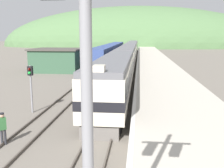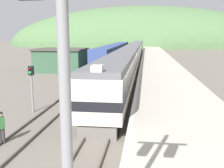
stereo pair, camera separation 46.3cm
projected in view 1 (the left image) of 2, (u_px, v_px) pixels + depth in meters
name	position (u px, v px, depth m)	size (l,w,h in m)	color
track_main	(131.00, 57.00, 72.56)	(1.52, 180.00, 0.16)	#4C443D
track_siding	(115.00, 57.00, 73.01)	(1.52, 180.00, 0.16)	#4C443D
platform	(154.00, 63.00, 52.39)	(6.73, 140.00, 1.09)	#BCB5A5
distant_hills	(135.00, 46.00, 144.53)	(148.60, 66.87, 42.56)	#517547
station_shed	(58.00, 60.00, 43.68)	(8.05, 7.09, 3.78)	#385B42
express_train_lead_car	(115.00, 76.00, 24.71)	(2.98, 21.21, 4.30)	black
carriage_second	(127.00, 57.00, 46.83)	(2.97, 21.81, 3.94)	black
carriage_third	(131.00, 50.00, 69.01)	(2.97, 21.81, 3.94)	black
carriage_fourth	(133.00, 46.00, 91.19)	(2.97, 21.81, 3.94)	black
siding_train	(111.00, 52.00, 61.53)	(2.90, 46.82, 3.83)	black
signal_mast_main	(86.00, 57.00, 4.19)	(2.20, 0.42, 8.52)	gray
signal_post_siding	(31.00, 79.00, 19.96)	(0.36, 0.42, 3.69)	gray
track_worker	(3.00, 127.00, 14.24)	(0.42, 0.40, 1.82)	#2D2D33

